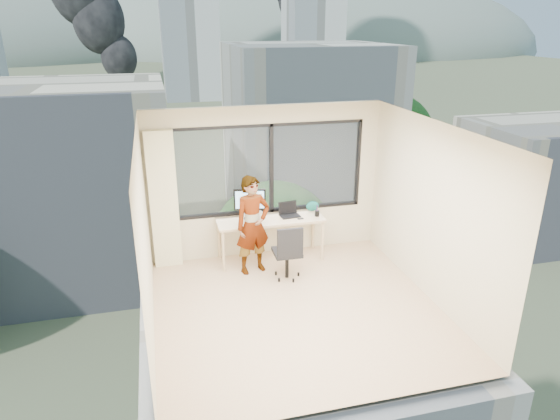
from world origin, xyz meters
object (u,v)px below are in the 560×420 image
object	(u,v)px
chair	(287,251)
person	(253,225)
desk	(271,239)
handbag	(312,206)
monitor	(250,204)
game_console	(252,213)
laptop	(290,210)

from	to	relation	value
chair	person	bearing A→B (deg)	143.54
desk	handbag	world-z (taller)	handbag
monitor	game_console	world-z (taller)	monitor
desk	monitor	xyz separation A→B (m)	(-0.33, 0.09, 0.64)
game_console	laptop	xyz separation A→B (m)	(0.61, -0.23, 0.07)
desk	laptop	world-z (taller)	laptop
person	game_console	world-z (taller)	person
person	desk	bearing A→B (deg)	27.12
monitor	game_console	xyz separation A→B (m)	(0.06, 0.17, -0.23)
person	game_console	bearing A→B (deg)	64.00
desk	chair	xyz separation A→B (m)	(0.10, -0.71, 0.10)
handbag	laptop	bearing A→B (deg)	-177.70
game_console	handbag	xyz separation A→B (m)	(1.07, -0.08, 0.05)
chair	laptop	world-z (taller)	laptop
person	game_console	xyz separation A→B (m)	(0.11, 0.61, -0.03)
chair	monitor	world-z (taller)	monitor
desk	handbag	distance (m)	0.94
chair	laptop	bearing A→B (deg)	72.67
monitor	laptop	size ratio (longest dim) A/B	1.53
monitor	handbag	size ratio (longest dim) A/B	2.29
desk	game_console	size ratio (longest dim) A/B	5.90
monitor	laptop	world-z (taller)	monitor
person	monitor	bearing A→B (deg)	68.46
monitor	game_console	size ratio (longest dim) A/B	1.74
game_console	person	bearing A→B (deg)	-106.18
monitor	desk	bearing A→B (deg)	-3.64
desk	laptop	bearing A→B (deg)	4.49
desk	laptop	distance (m)	0.59
game_console	monitor	bearing A→B (deg)	-116.67
chair	game_console	size ratio (longest dim) A/B	3.10
handbag	chair	bearing A→B (deg)	-144.43
chair	monitor	distance (m)	1.06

